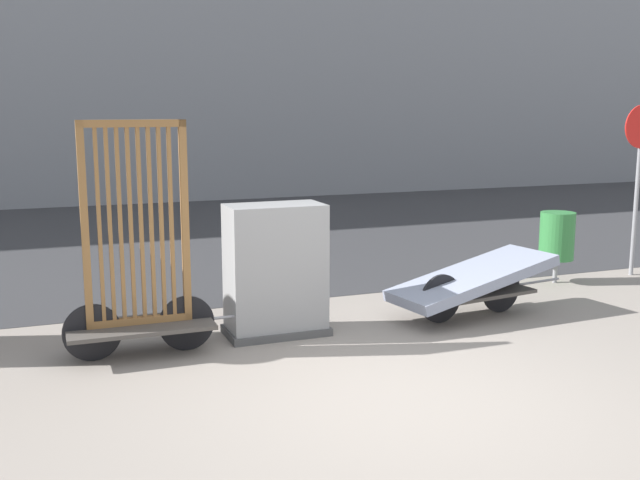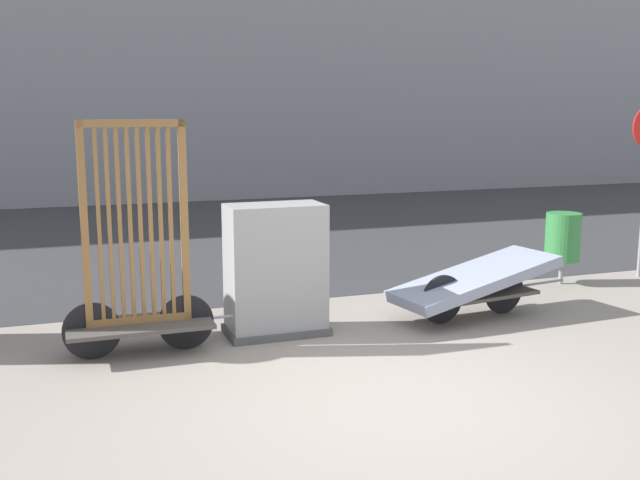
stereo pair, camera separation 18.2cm
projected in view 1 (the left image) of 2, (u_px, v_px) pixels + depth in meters
ground_plane at (405, 400)px, 6.20m from camera, size 60.00×60.00×0.00m
road_strip at (192, 236)px, 14.14m from camera, size 56.00×10.53×0.01m
bike_cart_with_bedframe at (139, 278)px, 7.19m from camera, size 2.12×0.68×2.28m
bike_cart_with_mattress at (472, 281)px, 8.59m from camera, size 2.40×1.08×0.71m
utility_cabinet at (275, 274)px, 7.90m from camera, size 1.08×0.61×1.40m
trash_bin at (557, 236)px, 10.26m from camera, size 0.47×0.47×0.98m
sign_post at (640, 161)px, 10.56m from camera, size 0.62×0.06×2.49m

